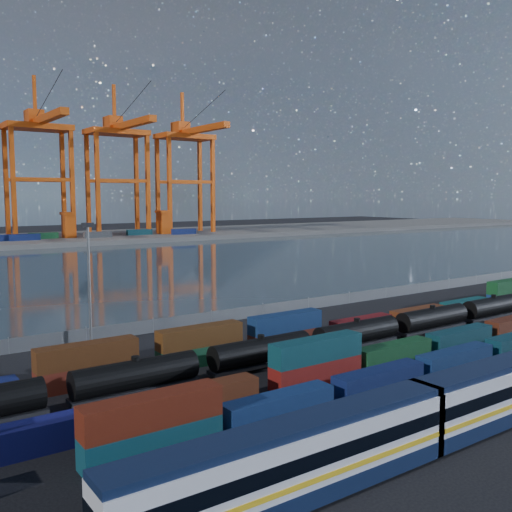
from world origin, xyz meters
TOP-DOWN VIEW (x-y plane):
  - ground at (0.00, 0.00)m, footprint 700.00×700.00m
  - harbor_water at (0.00, 105.00)m, footprint 700.00×700.00m
  - far_quay at (0.00, 210.00)m, footprint 700.00×70.00m
  - container_row_south at (-5.64, -9.00)m, footprint 138.70×2.30m
  - container_row_mid at (2.88, -3.03)m, footprint 140.95×2.31m
  - container_row_north at (4.63, 10.02)m, footprint 140.47×2.20m
  - tanker_string at (-9.66, 4.19)m, footprint 90.99×2.90m
  - waterfront_fence at (-0.00, 28.00)m, footprint 160.12×0.12m
  - yard_light_mast at (-30.00, 26.00)m, footprint 1.60×0.40m
  - straddle_carriers at (-2.50, 200.00)m, footprint 140.00×7.00m

SIDE VIEW (x-z plane):
  - ground at x=0.00m, z-range 0.00..0.00m
  - harbor_water at x=0.00m, z-range 0.01..0.01m
  - far_quay at x=0.00m, z-range 0.00..2.00m
  - waterfront_fence at x=0.00m, z-range -0.10..2.10m
  - container_row_mid at x=2.88m, z-range -0.85..4.06m
  - container_row_south at x=-5.64m, z-range -0.78..4.12m
  - container_row_north at x=4.63m, z-range -0.44..4.24m
  - tanker_string at x=-9.66m, z-range 0.01..4.15m
  - straddle_carriers at x=-2.50m, z-range 2.27..13.37m
  - yard_light_mast at x=-30.00m, z-range 1.00..17.60m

